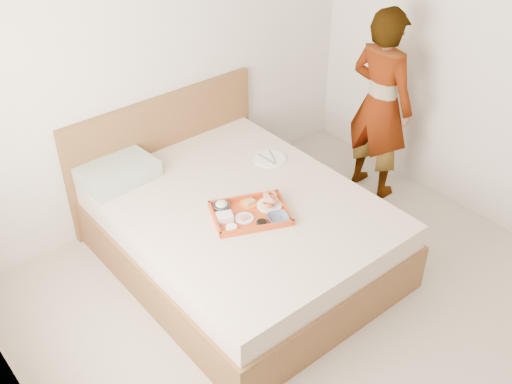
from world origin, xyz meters
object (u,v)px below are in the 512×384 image
object	(u,v)px
bed	(242,233)
tray	(250,213)
dinner_plate	(270,159)
person	(380,104)

from	to	relation	value
bed	tray	distance (m)	0.33
dinner_plate	person	distance (m)	1.00
bed	dinner_plate	size ratio (longest dim) A/B	8.00
person	tray	bearing A→B (deg)	95.19
bed	dinner_plate	distance (m)	0.65
bed	person	bearing A→B (deg)	2.12
bed	dinner_plate	xyz separation A→B (m)	(0.51, 0.29, 0.27)
bed	dinner_plate	bearing A→B (deg)	30.10
tray	person	xyz separation A→B (m)	(1.49, 0.21, 0.23)
dinner_plate	bed	bearing A→B (deg)	-149.90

